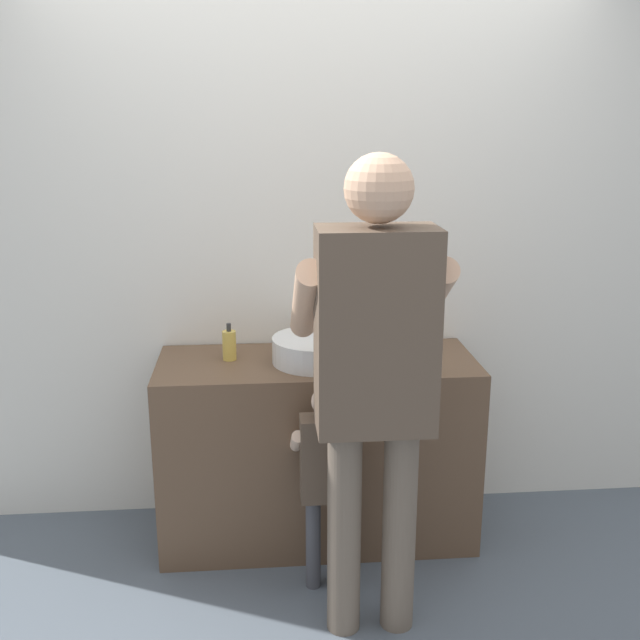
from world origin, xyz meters
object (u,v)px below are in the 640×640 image
at_px(toothbrush_cup, 397,348).
at_px(soap_bottle, 229,345).
at_px(adult_parent, 374,360).
at_px(child_toddler, 325,470).

bearing_deg(toothbrush_cup, soap_bottle, 175.24).
bearing_deg(adult_parent, soap_bottle, 127.09).
distance_m(soap_bottle, child_toddler, 0.70).
relative_size(toothbrush_cup, adult_parent, 0.12).
distance_m(soap_bottle, adult_parent, 0.89).
distance_m(toothbrush_cup, soap_bottle, 0.73).
relative_size(soap_bottle, child_toddler, 0.19).
relative_size(toothbrush_cup, soap_bottle, 1.25).
xyz_separation_m(child_toddler, adult_parent, (0.15, -0.25, 0.54)).
bearing_deg(child_toddler, toothbrush_cup, 47.71).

